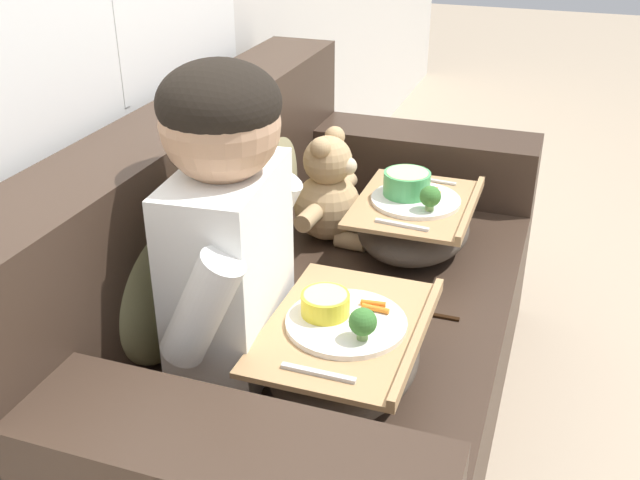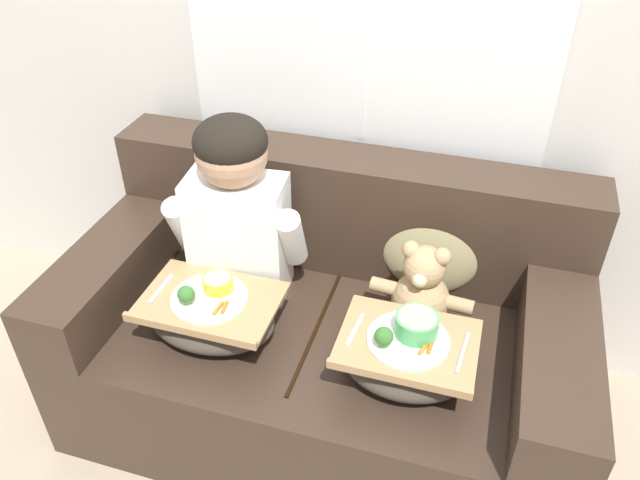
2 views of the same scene
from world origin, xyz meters
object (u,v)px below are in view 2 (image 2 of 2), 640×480
lap_tray_teddy (406,356)px  lap_tray_child (212,315)px  throw_pillow_behind_teddy (432,245)px  teddy_bear (421,292)px  couch (325,334)px  child_figure (236,201)px  throw_pillow_behind_child (259,215)px

lap_tray_teddy → lap_tray_child: bearing=-179.9°
throw_pillow_behind_teddy → teddy_bear: bearing=-90.1°
couch → throw_pillow_behind_teddy: 0.50m
throw_pillow_behind_teddy → child_figure: 0.69m
teddy_bear → throw_pillow_behind_teddy: bearing=89.9°
teddy_bear → child_figure: bearing=179.7°
child_figure → teddy_bear: bearing=-0.3°
child_figure → teddy_bear: (0.64, -0.00, -0.23)m
throw_pillow_behind_teddy → child_figure: bearing=-163.7°
child_figure → lap_tray_child: bearing=-90.1°
throw_pillow_behind_child → child_figure: bearing=-90.0°
couch → child_figure: 0.59m
throw_pillow_behind_child → lap_tray_teddy: bearing=-34.5°
throw_pillow_behind_teddy → child_figure: size_ratio=0.57×
couch → lap_tray_teddy: couch is taller
teddy_bear → throw_pillow_behind_child: bearing=163.4°
child_figure → teddy_bear: 0.68m
throw_pillow_behind_child → teddy_bear: size_ratio=1.21×
lap_tray_teddy → teddy_bear: bearing=90.2°
throw_pillow_behind_teddy → lap_tray_child: (-0.64, -0.44, -0.11)m
throw_pillow_behind_child → lap_tray_teddy: throw_pillow_behind_child is taller
child_figure → lap_tray_teddy: child_figure is taller
child_figure → couch: bearing=-4.7°
throw_pillow_behind_child → throw_pillow_behind_teddy: bearing=0.0°
throw_pillow_behind_child → throw_pillow_behind_teddy: 0.64m
couch → lap_tray_child: size_ratio=3.90×
throw_pillow_behind_teddy → child_figure: child_figure is taller
child_figure → lap_tray_teddy: bearing=-21.6°
lap_tray_child → lap_tray_teddy: (0.64, 0.00, 0.00)m
lap_tray_teddy → couch: bearing=144.7°
couch → lap_tray_teddy: bearing=-35.3°
lap_tray_teddy → throw_pillow_behind_teddy: bearing=90.0°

